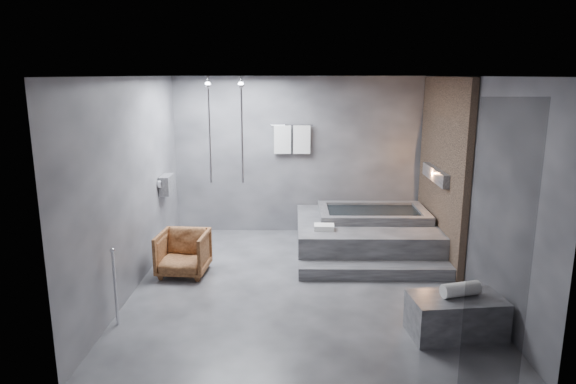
{
  "coord_description": "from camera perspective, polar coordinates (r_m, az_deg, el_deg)",
  "views": [
    {
      "loc": [
        -0.12,
        -6.62,
        2.82
      ],
      "look_at": [
        -0.2,
        0.3,
        1.23
      ],
      "focal_mm": 32.0,
      "sensor_mm": 36.0,
      "label": 1
    }
  ],
  "objects": [
    {
      "name": "deck_towel",
      "position": [
        7.89,
        4.03,
        -3.93
      ],
      "size": [
        0.31,
        0.24,
        0.08
      ],
      "primitive_type": "cube",
      "rotation": [
        0.0,
        0.0,
        -0.05
      ],
      "color": "white",
      "rests_on": "tub_deck"
    },
    {
      "name": "room",
      "position": [
        6.97,
        4.89,
        3.87
      ],
      "size": [
        5.0,
        5.04,
        2.82
      ],
      "color": "#303133",
      "rests_on": "ground"
    },
    {
      "name": "rolled_towel",
      "position": [
        6.01,
        18.64,
        -10.21
      ],
      "size": [
        0.47,
        0.28,
        0.16
      ],
      "primitive_type": "cylinder",
      "rotation": [
        0.0,
        1.57,
        0.3
      ],
      "color": "white",
      "rests_on": "concrete_bench"
    },
    {
      "name": "tub_deck",
      "position": [
        8.55,
        8.52,
        -4.73
      ],
      "size": [
        2.2,
        2.0,
        0.5
      ],
      "primitive_type": "cube",
      "color": "#363639",
      "rests_on": "ground"
    },
    {
      "name": "driftwood_chair",
      "position": [
        7.57,
        -11.55,
        -6.66
      ],
      "size": [
        0.73,
        0.75,
        0.64
      ],
      "primitive_type": "imported",
      "rotation": [
        0.0,
        0.0,
        -0.08
      ],
      "color": "#442311",
      "rests_on": "ground"
    },
    {
      "name": "tub_step",
      "position": [
        7.5,
        9.69,
        -8.63
      ],
      "size": [
        2.2,
        0.36,
        0.18
      ],
      "primitive_type": "cube",
      "color": "#363639",
      "rests_on": "ground"
    },
    {
      "name": "concrete_bench",
      "position": [
        6.09,
        18.14,
        -12.98
      ],
      "size": [
        1.06,
        0.67,
        0.45
      ],
      "primitive_type": "cube",
      "rotation": [
        0.0,
        0.0,
        0.12
      ],
      "color": "#333335",
      "rests_on": "ground"
    }
  ]
}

